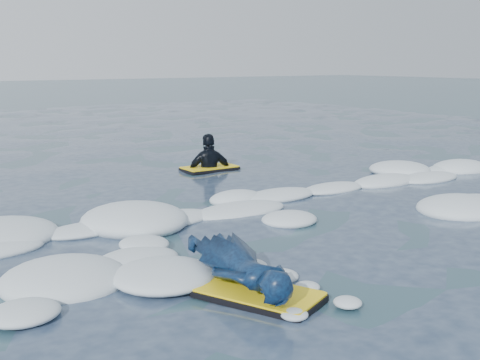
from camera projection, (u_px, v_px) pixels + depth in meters
name	position (u px, v px, depth m)	size (l,w,h in m)	color
ground	(299.00, 237.00, 6.92)	(120.00, 120.00, 0.00)	#1C3645
foam_band	(247.00, 218.00, 7.75)	(12.00, 3.10, 0.30)	silver
prone_woman_unit	(243.00, 268.00, 5.23)	(0.95, 1.69, 0.41)	black
waiting_rider_unit	(210.00, 175.00, 11.12)	(1.04, 0.63, 1.54)	black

